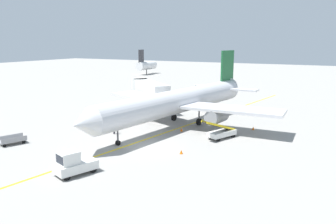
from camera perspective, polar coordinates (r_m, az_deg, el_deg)
ground_plane at (r=37.39m, az=-3.22°, el=-6.01°), size 300.00×300.00×0.00m
taxi_line_yellow at (r=42.21m, az=-1.42°, el=-3.88°), size 14.72×78.74×0.01m
airliner at (r=46.43m, az=2.13°, el=1.90°), size 28.14×35.20×10.10m
jet_bridge at (r=58.05m, az=-3.52°, el=4.04°), size 11.37×10.16×4.85m
pushback_tug at (r=30.81m, az=-15.91°, el=-8.51°), size 3.00×4.03×2.20m
baggage_tug_near_wing at (r=53.15m, az=-8.90°, el=0.32°), size 2.68×1.95×2.10m
belt_loader_forward_hold at (r=40.95m, az=9.11°, el=-3.41°), size 3.18×5.08×2.59m
baggage_cart_loaded at (r=42.23m, az=-25.11°, el=-4.38°), size 2.48×3.79×0.94m
ground_crew_marshaller at (r=42.80m, az=-9.23°, el=-2.55°), size 0.36×0.24×1.70m
safety_cone_nose_left at (r=45.81m, az=14.38°, el=-2.71°), size 0.36×0.36×0.44m
safety_cone_nose_right at (r=43.71m, az=2.32°, el=-3.04°), size 0.36×0.36×0.44m
safety_cone_wingtip_left at (r=35.11m, az=2.29°, el=-6.83°), size 0.36×0.36×0.44m
distant_aircraft_far_left at (r=121.10m, az=-3.74°, el=8.01°), size 3.00×10.10×8.80m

